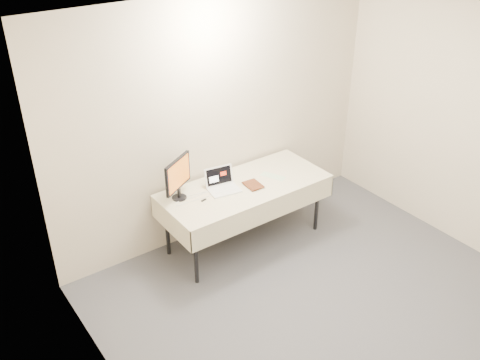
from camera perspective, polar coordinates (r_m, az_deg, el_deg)
ground at (r=5.08m, az=14.86°, el=-17.39°), size 5.00×5.00×0.00m
back_wall at (r=5.83m, az=-2.11°, el=6.50°), size 4.00×0.10×2.70m
table at (r=5.80m, az=0.51°, el=-1.08°), size 1.86×0.81×0.74m
laptop at (r=5.68m, az=-1.93°, el=-0.46°), size 0.36×0.32×0.22m
monitor at (r=5.44m, az=-6.64°, el=0.46°), size 0.40×0.24×0.45m
book at (r=5.66m, az=0.73°, el=0.10°), size 0.16×0.03×0.22m
alarm_clock at (r=5.80m, az=-2.76°, el=-0.09°), size 0.14×0.07×0.06m
clicker at (r=5.71m, az=1.45°, el=-0.78°), size 0.05×0.08×0.02m
paper_form at (r=5.95m, az=3.53°, el=0.41°), size 0.21×0.30×0.00m
usb_dongle at (r=5.51m, az=-3.89°, el=-2.15°), size 0.06×0.03×0.01m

